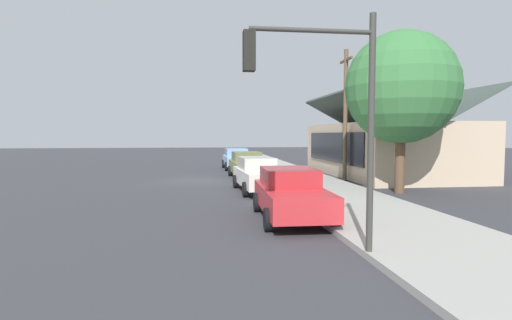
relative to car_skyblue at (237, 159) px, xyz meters
The scene contains 11 objects.
ground_plane 8.14m from the car_skyblue, 19.23° to the right, with size 120.00×120.00×0.00m, color #38383D.
sidewalk_curb 8.22m from the car_skyblue, 20.99° to the left, with size 60.00×4.20×0.16m, color #A3A099.
car_skyblue is the anchor object (origin of this frame).
car_olive 6.36m from the car_skyblue, ahead, with size 4.44×2.22×1.59m.
car_ivory 12.36m from the car_skyblue, ahead, with size 4.97×2.13×1.59m.
car_cherry 18.69m from the car_skyblue, ahead, with size 4.67×2.18×1.59m.
storefront_building 10.98m from the car_skyblue, 58.43° to the left, with size 13.48×7.31×5.36m.
shade_tree 15.63m from the car_skyblue, 24.62° to the left, with size 5.05×5.05×7.31m.
traffic_light_main 23.04m from the car_skyblue, ahead, with size 0.37×2.79×5.20m.
utility_pole_wooden 10.75m from the car_skyblue, 32.52° to the left, with size 1.80×0.24×7.50m.
fire_hydrant_red 12.69m from the car_skyblue, ahead, with size 0.22×0.22×0.71m.
Camera 1 is at (23.44, 0.05, 2.68)m, focal length 28.40 mm.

